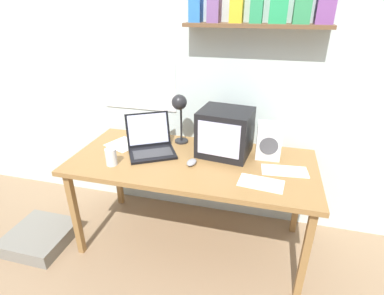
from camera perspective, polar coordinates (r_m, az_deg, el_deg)
The scene contains 13 objects.
ground_plane at distance 2.57m, azimuth 0.00°, elevation -17.21°, with size 12.00×12.00×0.00m, color #967758.
back_wall at distance 2.40m, azimuth 3.21°, elevation 15.03°, with size 5.60×0.24×2.60m.
corner_desk at distance 2.16m, azimuth 0.00°, elevation -3.76°, with size 1.73×0.79×0.75m.
crt_monitor at distance 2.18m, azimuth 6.31°, elevation 2.87°, with size 0.40×0.36×0.34m.
laptop at distance 2.27m, azimuth -7.93°, elevation 0.96°, with size 0.46×0.46×0.26m.
desk_lamp at distance 2.25m, azimuth -2.38°, elevation 7.65°, with size 0.12×0.18×0.41m.
juice_glass at distance 2.13m, azimuth -15.14°, elevation -1.87°, with size 0.08×0.08×0.12m.
space_heater at distance 2.18m, azimuth 14.44°, elevation 1.23°, with size 0.17×0.13×0.27m.
computer_mouse at distance 2.07m, azimuth -0.07°, elevation -2.83°, with size 0.07×0.11×0.03m.
loose_paper_near_monitor at distance 2.09m, azimuth 17.21°, elevation -4.27°, with size 0.31×0.18×0.00m.
printed_handout at distance 2.43m, azimuth -12.92°, elevation 0.61°, with size 0.29×0.29×0.00m.
open_notebook at distance 1.92m, azimuth 13.00°, elevation -6.63°, with size 0.29×0.19×0.00m.
floor_cushion at distance 2.80m, azimuth -26.96°, elevation -14.92°, with size 0.46×0.46×0.11m.
Camera 1 is at (0.48, -1.82, 1.76)m, focal length 28.00 mm.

